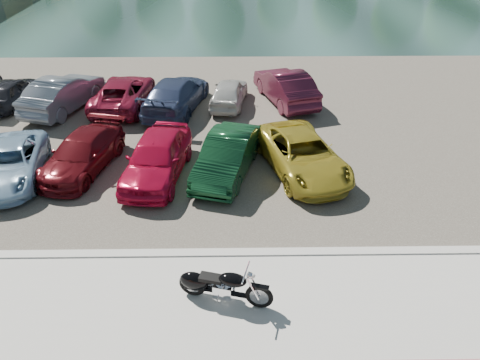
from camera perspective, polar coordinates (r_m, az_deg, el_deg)
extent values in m
plane|color=#595447|center=(11.63, 3.46, -15.61)|extent=(200.00, 200.00, 0.00)
cube|color=beige|center=(10.94, 3.84, -19.29)|extent=(60.00, 6.00, 0.10)
cube|color=beige|center=(13.01, 2.88, -8.91)|extent=(60.00, 0.30, 0.14)
cube|color=#413D35|center=(20.70, 1.43, 7.45)|extent=(60.00, 18.00, 0.04)
torus|color=black|center=(11.32, 2.36, -13.99)|extent=(0.69, 0.29, 0.68)
torus|color=black|center=(11.65, -5.80, -12.54)|extent=(0.69, 0.29, 0.68)
cylinder|color=#B2B2B7|center=(11.32, 2.36, -13.99)|extent=(0.46, 0.17, 0.46)
cylinder|color=#B2B2B7|center=(11.65, -5.80, -12.54)|extent=(0.46, 0.17, 0.46)
cylinder|color=silver|center=(11.05, 1.56, -13.13)|extent=(0.33, 0.13, 0.63)
cylinder|color=silver|center=(11.19, 1.79, -12.43)|extent=(0.33, 0.13, 0.63)
cylinder|color=silver|center=(10.89, 0.71, -11.17)|extent=(0.22, 0.73, 0.04)
sphere|color=silver|center=(10.92, 1.23, -11.56)|extent=(0.20, 0.20, 0.16)
sphere|color=silver|center=(10.91, 1.59, -11.62)|extent=(0.13, 0.13, 0.11)
cube|color=black|center=(11.10, 2.40, -12.88)|extent=(0.47, 0.25, 0.06)
cube|color=black|center=(11.50, -1.79, -13.50)|extent=(1.19, 0.40, 0.08)
cube|color=silver|center=(11.46, -2.04, -13.21)|extent=(0.52, 0.42, 0.34)
cylinder|color=silver|center=(11.30, -1.56, -12.58)|extent=(0.28, 0.24, 0.27)
cylinder|color=silver|center=(11.34, -2.56, -12.41)|extent=(0.28, 0.24, 0.27)
ellipsoid|color=black|center=(11.15, -0.91, -12.07)|extent=(0.75, 0.52, 0.32)
cube|color=black|center=(11.31, -3.56, -11.83)|extent=(0.60, 0.41, 0.10)
ellipsoid|color=black|center=(11.55, -5.60, -12.17)|extent=(0.79, 0.51, 0.50)
cube|color=black|center=(11.61, -5.82, -12.37)|extent=(0.43, 0.28, 0.30)
cylinder|color=silver|center=(11.72, -3.26, -12.86)|extent=(1.09, 0.37, 0.09)
cylinder|color=silver|center=(11.67, -3.27, -12.58)|extent=(1.09, 0.37, 0.09)
cylinder|color=#B2B2B7|center=(11.52, -2.76, -14.51)|extent=(0.06, 0.14, 0.22)
imported|color=#8DB1CE|center=(17.74, -26.29, 1.83)|extent=(2.74, 4.68, 1.22)
imported|color=#540C12|center=(17.42, -18.68, 3.10)|extent=(2.71, 4.59, 1.25)
imported|color=#B50C30|center=(16.26, -10.10, 2.80)|extent=(2.36, 4.64, 1.52)
imported|color=#0E361C|center=(16.19, -1.58, 2.96)|extent=(2.56, 4.50, 1.40)
imported|color=#A49126|center=(16.49, 7.64, 3.10)|extent=(3.40, 5.22, 1.34)
imported|color=black|center=(24.30, -26.08, 9.65)|extent=(1.98, 3.89, 1.27)
imported|color=slate|center=(22.80, -20.74, 9.88)|extent=(2.90, 4.92, 1.53)
imported|color=maroon|center=(22.36, -14.05, 10.30)|extent=(2.51, 4.90, 1.32)
imported|color=navy|center=(21.53, -7.83, 10.32)|extent=(3.08, 5.36, 1.46)
imported|color=beige|center=(21.90, -1.35, 10.64)|extent=(1.96, 3.74, 1.21)
imported|color=#4B1426|center=(22.31, 5.56, 11.33)|extent=(2.87, 4.88, 1.52)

